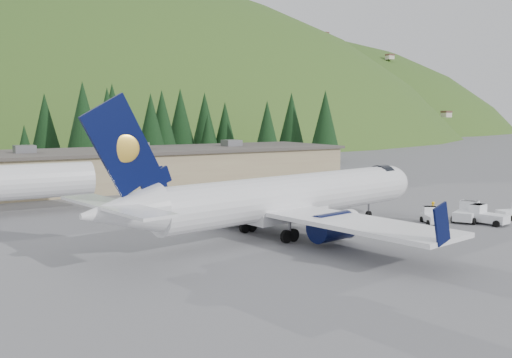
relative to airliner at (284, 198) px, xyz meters
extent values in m
plane|color=#5A5A5E|center=(0.99, 0.17, -3.03)|extent=(600.00, 600.00, 0.00)
cylinder|color=white|center=(0.99, 0.17, 0.15)|extent=(26.46, 7.90, 3.52)
ellipsoid|color=white|center=(13.92, 2.38, 0.15)|extent=(5.11, 4.25, 3.52)
cylinder|color=black|center=(13.00, 2.22, 0.57)|extent=(1.78, 3.09, 2.91)
cone|color=white|center=(-14.72, -2.52, 0.53)|extent=(6.14, 4.42, 3.52)
cube|color=white|center=(0.07, 0.01, -1.33)|extent=(7.90, 4.22, 0.94)
cube|color=white|center=(-0.86, -0.15, -0.78)|extent=(10.45, 32.28, 0.33)
cube|color=#050B33|center=(-4.93, 15.32, 0.43)|extent=(1.89, 0.46, 2.69)
cube|color=#050B33|center=(0.44, -16.09, 0.43)|extent=(1.89, 0.46, 2.69)
cylinder|color=#050B33|center=(-0.85, 5.37, -1.58)|extent=(4.24, 2.79, 2.16)
cylinder|color=white|center=(0.90, 5.67, -1.58)|extent=(0.94, 2.35, 2.29)
cube|color=white|center=(-0.85, 5.37, -1.07)|extent=(2.07, 0.58, 0.84)
cylinder|color=#050B33|center=(0.98, -5.35, -1.58)|extent=(4.24, 2.79, 2.16)
cylinder|color=white|center=(2.74, -5.05, -1.58)|extent=(0.94, 2.35, 2.29)
cube|color=white|center=(0.98, -5.35, -1.07)|extent=(2.07, 0.58, 0.84)
cube|color=#050B33|center=(-14.53, -2.48, 4.91)|extent=(5.76, 1.25, 6.88)
ellipsoid|color=gold|center=(-14.38, -2.27, 4.73)|extent=(1.86, 0.48, 1.86)
ellipsoid|color=gold|center=(-14.32, -2.64, 4.73)|extent=(1.86, 0.48, 1.86)
cube|color=#050B33|center=(-12.13, -2.07, 2.48)|extent=(2.59, 0.67, 1.86)
cube|color=white|center=(-15.18, -2.59, 1.00)|extent=(4.38, 11.96, 0.21)
cylinder|color=slate|center=(11.15, 1.91, -2.19)|extent=(0.22, 0.22, 1.69)
cylinder|color=black|center=(11.15, 1.91, -2.68)|extent=(0.75, 0.38, 0.71)
cylinder|color=slate|center=(-2.21, 2.19, -2.10)|extent=(0.26, 0.26, 1.87)
cylinder|color=black|center=(-1.84, 2.25, -2.52)|extent=(1.07, 0.50, 1.03)
cylinder|color=black|center=(-2.58, 2.13, -2.52)|extent=(1.07, 0.50, 1.03)
cylinder|color=slate|center=(-1.36, -2.80, -2.10)|extent=(0.26, 0.26, 1.87)
cylinder|color=black|center=(-0.99, -2.74, -2.52)|extent=(1.07, 0.50, 1.03)
cylinder|color=black|center=(-1.73, -2.86, -2.52)|extent=(1.07, 0.50, 1.03)
cube|color=silver|center=(17.65, -4.25, -2.40)|extent=(3.85, 3.04, 0.80)
cube|color=silver|center=(18.69, -3.76, -1.71)|extent=(1.73, 1.95, 1.03)
cube|color=black|center=(18.69, -3.76, -1.25)|extent=(1.58, 1.79, 0.11)
cylinder|color=black|center=(18.29, -2.93, -2.71)|extent=(0.69, 0.51, 0.64)
cylinder|color=black|center=(19.08, -4.59, -2.71)|extent=(0.69, 0.51, 0.64)
cylinder|color=black|center=(16.22, -3.92, -2.71)|extent=(0.69, 0.51, 0.64)
cylinder|color=black|center=(17.01, -5.58, -2.71)|extent=(0.69, 0.51, 0.64)
cylinder|color=black|center=(21.88, -4.64, -2.76)|extent=(0.58, 0.33, 0.54)
cylinder|color=black|center=(21.53, -6.16, -2.76)|extent=(0.58, 0.33, 0.54)
cube|color=silver|center=(18.40, -6.15, -2.44)|extent=(2.25, 3.52, 0.76)
cube|color=silver|center=(18.18, -5.08, -1.79)|extent=(1.71, 1.37, 0.98)
cube|color=black|center=(18.18, -5.08, -1.35)|extent=(1.58, 1.24, 0.11)
cylinder|color=black|center=(17.33, -5.26, -2.73)|extent=(0.36, 0.64, 0.61)
cylinder|color=black|center=(19.03, -4.91, -2.73)|extent=(0.36, 0.64, 0.61)
cylinder|color=black|center=(17.76, -7.39, -2.73)|extent=(0.36, 0.64, 0.61)
cylinder|color=black|center=(19.47, -7.04, -2.73)|extent=(0.36, 0.64, 0.61)
cube|color=#947C5D|center=(-4.01, 38.17, -0.63)|extent=(70.00, 16.00, 4.80)
cube|color=#47423D|center=(-4.01, 38.17, 1.92)|extent=(71.00, 17.00, 0.40)
cube|color=slate|center=(-14.01, 38.17, 2.57)|extent=(2.50, 2.50, 1.00)
cube|color=slate|center=(0.99, 38.17, 2.57)|extent=(2.50, 2.50, 1.00)
cube|color=slate|center=(15.99, 38.17, 2.57)|extent=(2.50, 2.50, 1.00)
cube|color=silver|center=(14.22, -3.33, -2.53)|extent=(2.56, 3.10, 0.65)
cube|color=silver|center=(14.67, -2.52, -1.97)|extent=(1.58, 1.44, 0.83)
cube|color=black|center=(14.67, -2.52, -1.60)|extent=(1.45, 1.31, 0.09)
cylinder|color=black|center=(14.02, -2.16, -2.78)|extent=(0.43, 0.55, 0.52)
cylinder|color=black|center=(15.31, -2.88, -2.78)|extent=(0.43, 0.55, 0.52)
cylinder|color=black|center=(13.12, -3.78, -2.78)|extent=(0.43, 0.55, 0.52)
cylinder|color=black|center=(14.41, -4.50, -2.78)|extent=(0.43, 0.55, 0.52)
imported|color=#FFB708|center=(16.28, -1.42, -2.20)|extent=(0.70, 0.57, 1.66)
cone|color=black|center=(-11.24, 55.08, 1.79)|extent=(3.54, 3.54, 7.23)
cone|color=black|center=(-6.45, 63.40, 4.76)|extent=(5.71, 5.71, 11.69)
cone|color=black|center=(-2.18, 54.86, 5.73)|extent=(6.43, 6.43, 13.15)
cone|color=black|center=(2.16, 56.03, 5.26)|extent=(6.08, 6.08, 12.45)
cone|color=black|center=(5.96, 65.51, 5.95)|extent=(6.59, 6.59, 13.47)
cone|color=black|center=(10.89, 58.91, 4.87)|extent=(5.79, 5.79, 11.85)
cone|color=black|center=(13.87, 61.01, 5.27)|extent=(6.09, 6.09, 12.46)
cone|color=black|center=(19.42, 65.20, 5.59)|extent=(6.33, 6.33, 12.94)
cone|color=black|center=(23.11, 60.64, 2.75)|extent=(4.24, 4.24, 8.68)
cone|color=black|center=(26.16, 68.14, 5.28)|extent=(6.10, 6.10, 12.48)
cone|color=black|center=(30.68, 67.71, 4.21)|extent=(5.31, 5.31, 10.86)
cone|color=black|center=(34.80, 57.60, 4.26)|extent=(5.35, 5.35, 10.95)
cone|color=black|center=(40.29, 66.02, 3.26)|extent=(4.61, 4.61, 9.44)
cone|color=black|center=(44.72, 63.42, 5.40)|extent=(6.18, 6.18, 12.65)
cone|color=black|center=(47.87, 55.65, 5.56)|extent=(6.30, 6.30, 12.89)
ellipsoid|color=#2B4E1B|center=(40.99, 200.17, -88.03)|extent=(420.00, 300.00, 300.00)
ellipsoid|color=#2B4E1B|center=(160.99, 240.17, -88.03)|extent=(392.00, 280.00, 280.00)
camera|label=1|loc=(-26.36, -38.91, 6.93)|focal=40.00mm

